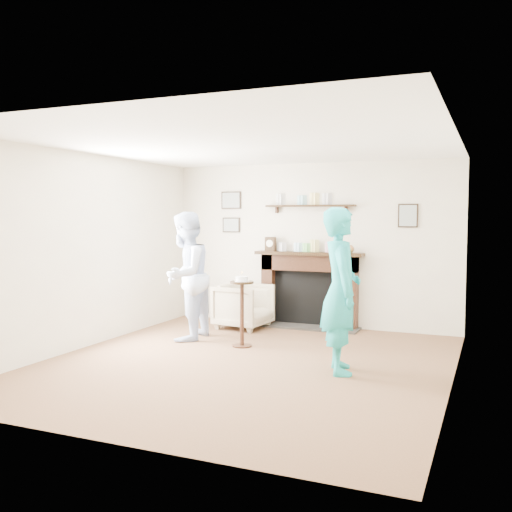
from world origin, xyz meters
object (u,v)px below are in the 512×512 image
at_px(armchair, 244,328).
at_px(pedestal_table, 242,301).
at_px(man, 186,339).
at_px(woman, 340,372).

height_order(armchair, pedestal_table, pedestal_table).
bearing_deg(armchair, pedestal_table, -151.18).
distance_m(armchair, man, 1.12).
distance_m(armchair, woman, 2.67).
height_order(man, pedestal_table, pedestal_table).
height_order(woman, pedestal_table, pedestal_table).
xyz_separation_m(man, pedestal_table, (0.88, -0.09, 0.60)).
bearing_deg(woman, pedestal_table, 42.68).
bearing_deg(man, armchair, 155.69).
bearing_deg(woman, armchair, 24.85).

